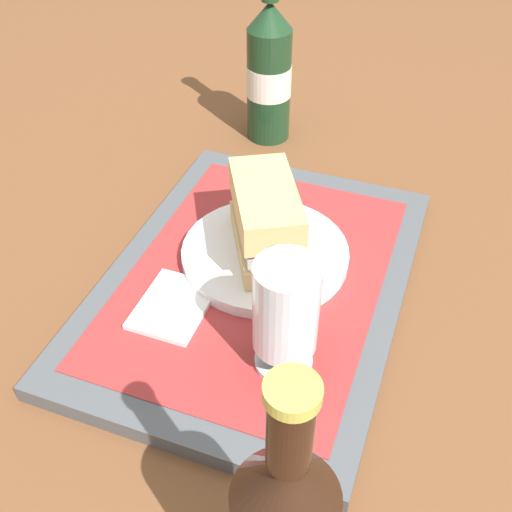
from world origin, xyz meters
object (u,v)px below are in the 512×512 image
at_px(sandwich, 263,221).
at_px(beer_glass, 286,313).
at_px(second_bottle, 269,71).
at_px(plate, 263,253).

height_order(sandwich, beer_glass, beer_glass).
bearing_deg(sandwich, second_bottle, 169.45).
bearing_deg(sandwich, plate, 180.00).
bearing_deg(second_bottle, sandwich, 18.23).
distance_m(plate, second_bottle, 0.32).
distance_m(beer_glass, second_bottle, 0.46).
relative_size(plate, second_bottle, 0.71).
relative_size(sandwich, second_bottle, 0.54).
bearing_deg(second_bottle, beer_glass, 21.19).
bearing_deg(plate, second_bottle, -161.88).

